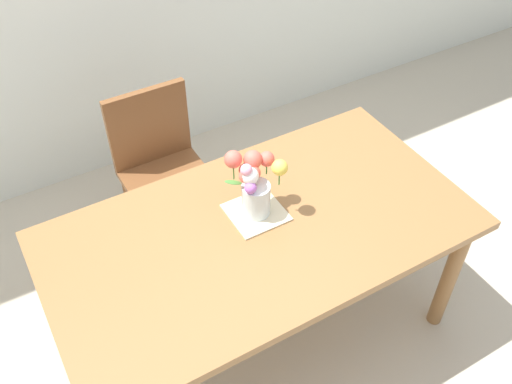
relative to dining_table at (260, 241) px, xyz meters
name	(u,v)px	position (x,y,z in m)	size (l,w,h in m)	color
ground_plane	(260,329)	(0.00, 0.00, -0.65)	(12.00, 12.00, 0.00)	#B7AD99
dining_table	(260,241)	(0.00, 0.00, 0.00)	(1.72, 0.93, 0.74)	olive
chair_far	(161,164)	(-0.11, 0.81, -0.13)	(0.42, 0.42, 0.90)	brown
placemat	(256,212)	(0.02, 0.08, 0.09)	(0.22, 0.22, 0.01)	beige
flower_vase	(254,182)	(0.03, 0.10, 0.24)	(0.24, 0.19, 0.27)	silver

